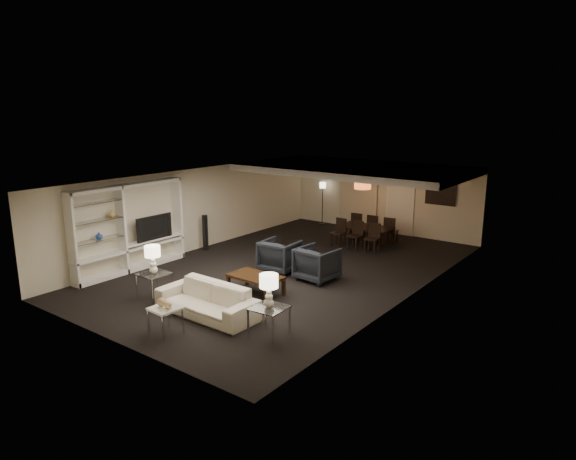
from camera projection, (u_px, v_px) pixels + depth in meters
The scene contains 35 objects.
floor at pixel (288, 269), 13.96m from camera, with size 11.00×11.00×0.00m, color black.
ceiling at pixel (288, 178), 13.38m from camera, with size 7.00×11.00×0.02m, color silver.
wall_back at pixel (382, 196), 17.95m from camera, with size 7.00×0.02×2.50m, color beige.
wall_front at pixel (108, 278), 9.39m from camera, with size 7.00×0.02×2.50m, color beige.
wall_left at pixel (197, 209), 15.71m from camera, with size 0.02×11.00×2.50m, color beige.
wall_right at pixel (411, 245), 11.63m from camera, with size 0.02×11.00×2.50m, color beige.
ceiling_soffit at pixel (355, 169), 16.12m from camera, with size 7.00×4.00×0.20m, color silver.
curtains at pixel (358, 196), 18.42m from camera, with size 1.50×0.12×2.40m, color beige.
door at pixel (400, 204), 17.56m from camera, with size 0.90×0.05×2.10m, color silver.
painting at pixel (441, 194), 16.62m from camera, with size 0.95×0.04×0.65m, color #142D38.
media_unit at pixel (130, 228), 13.60m from camera, with size 0.38×3.40×2.35m, color white, non-canonical shape.
pendant_light at pixel (363, 185), 16.06m from camera, with size 0.52×0.52×0.24m, color #D8591E.
sofa at pixel (207, 300), 10.82m from camera, with size 2.31×0.90×0.67m, color beige.
coffee_table at pixel (256, 285), 12.09m from camera, with size 1.27×0.74×0.45m, color black, non-canonical shape.
armchair_left at pixel (280, 256), 13.71m from camera, with size 0.92×0.94×0.86m, color black.
armchair_right at pixel (317, 264), 13.01m from camera, with size 0.92×0.94×0.86m, color black.
side_table_left at pixel (155, 286), 11.82m from camera, with size 0.63×0.63×0.59m, color white, non-canonical shape.
side_table_right at pixel (269, 322), 9.84m from camera, with size 0.63×0.63×0.59m, color white, non-canonical shape.
table_lamp_left at pixel (153, 260), 11.67m from camera, with size 0.36×0.36×0.65m, color #F1E3CC, non-canonical shape.
table_lamp_right at pixel (269, 291), 9.69m from camera, with size 0.36×0.36×0.65m, color beige, non-canonical shape.
marble_table at pixel (166, 320), 9.98m from camera, with size 0.53×0.53×0.53m, color silver, non-canonical shape.
gold_gourd_a at pixel (161, 302), 9.96m from camera, with size 0.17×0.17×0.17m, color tan.
gold_gourd_b at pixel (168, 305), 9.84m from camera, with size 0.15×0.15×0.15m, color #DFBF76.
television at pixel (152, 227), 14.14m from camera, with size 0.15×1.15×0.66m, color black.
vase_blue at pixel (99, 236), 12.89m from camera, with size 0.18×0.18×0.19m, color #234597.
vase_amber at pixel (112, 214), 13.10m from camera, with size 0.17×0.17×0.18m, color gold.
floor_speaker at pixel (205, 233), 15.73m from camera, with size 0.12×0.12×1.10m, color black.
dining_table at pixel (365, 236), 16.41m from camera, with size 1.67×0.93×0.59m, color black.
chair_nl at pixel (338, 232), 16.22m from camera, with size 0.40×0.40×0.87m, color black, non-canonical shape.
chair_nm at pixel (355, 235), 15.87m from camera, with size 0.40×0.40×0.87m, color black, non-canonical shape.
chair_nr at pixel (372, 238), 15.52m from camera, with size 0.40×0.40×0.87m, color black, non-canonical shape.
chair_fl at pixel (358, 225), 17.23m from camera, with size 0.40×0.40×0.87m, color black, non-canonical shape.
chair_fm at pixel (374, 228), 16.88m from camera, with size 0.40×0.40×0.87m, color black, non-canonical shape.
chair_fr at pixel (391, 230), 16.53m from camera, with size 0.40×0.40×0.87m, color black, non-canonical shape.
floor_lamp at pixel (322, 203), 19.16m from camera, with size 0.23×0.23×1.58m, color black, non-canonical shape.
Camera 1 is at (8.00, -10.66, 4.31)m, focal length 32.00 mm.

